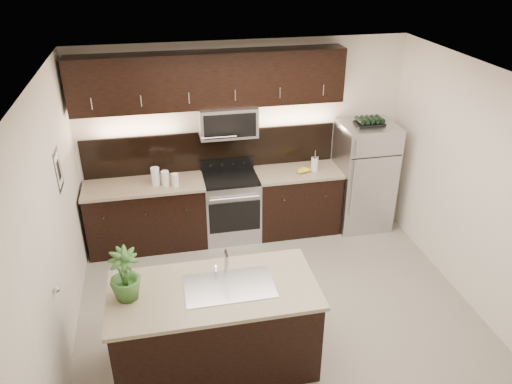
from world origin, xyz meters
TOP-DOWN VIEW (x-y plane):
  - ground at (0.00, 0.00)m, footprint 4.50×4.50m
  - room_walls at (-0.11, -0.04)m, footprint 4.52×4.02m
  - counter_run at (-0.46, 1.69)m, footprint 3.51×0.65m
  - upper_fixtures at (-0.43, 1.84)m, footprint 3.49×0.40m
  - island at (-0.79, -0.68)m, footprint 1.96×0.96m
  - sink_faucet at (-0.64, -0.67)m, footprint 0.84×0.50m
  - refrigerator at (1.68, 1.63)m, footprint 0.76×0.68m
  - wine_rack at (1.68, 1.63)m, footprint 0.39×0.24m
  - plant at (-1.57, -0.64)m, footprint 0.37×0.37m
  - canisters at (-1.16, 1.61)m, footprint 0.35×0.19m
  - french_press at (0.93, 1.64)m, footprint 0.10×0.10m
  - bananas at (0.71, 1.61)m, footprint 0.24×0.21m

SIDE VIEW (x-z plane):
  - ground at x=0.00m, z-range 0.00..0.00m
  - counter_run at x=-0.46m, z-range 0.00..0.94m
  - island at x=-0.79m, z-range 0.00..0.94m
  - refrigerator at x=1.68m, z-range 0.00..1.57m
  - sink_faucet at x=-0.64m, z-range 0.81..1.10m
  - bananas at x=0.71m, z-range 0.94..1.00m
  - canisters at x=-1.16m, z-range 0.93..1.17m
  - french_press at x=0.93m, z-range 0.90..1.20m
  - plant at x=-1.57m, z-range 0.94..1.44m
  - wine_rack at x=1.68m, z-range 1.57..1.66m
  - room_walls at x=-0.11m, z-range 0.34..3.05m
  - upper_fixtures at x=-0.43m, z-range 1.31..2.97m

